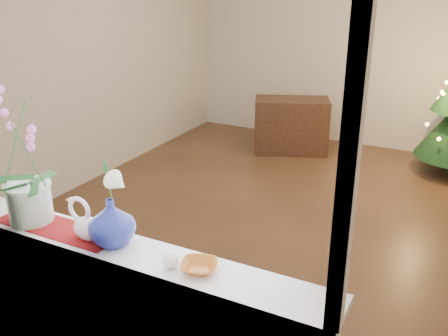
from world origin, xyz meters
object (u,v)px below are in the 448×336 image
at_px(orchid_pot, 23,158).
at_px(swan, 88,220).
at_px(amber_dish, 199,267).
at_px(side_table, 291,126).
at_px(blue_vase, 111,219).
at_px(paperweight, 170,260).

xyz_separation_m(orchid_pot, swan, (0.39, -0.01, -0.25)).
bearing_deg(amber_dish, orchid_pot, 179.91).
xyz_separation_m(swan, side_table, (-0.47, 4.17, -0.68)).
xyz_separation_m(blue_vase, side_table, (-0.61, 4.16, -0.71)).
bearing_deg(side_table, blue_vase, -104.60).
relative_size(swan, paperweight, 3.19).
relative_size(swan, blue_vase, 0.89).
relative_size(orchid_pot, amber_dish, 5.10).
xyz_separation_m(amber_dish, side_table, (-1.09, 4.17, -0.60)).
xyz_separation_m(paperweight, amber_dish, (0.12, 0.03, -0.02)).
bearing_deg(amber_dish, side_table, 104.63).
height_order(blue_vase, side_table, blue_vase).
distance_m(orchid_pot, side_table, 4.27).
relative_size(blue_vase, amber_dish, 1.95).
relative_size(paperweight, side_table, 0.08).
height_order(orchid_pot, swan, orchid_pot).
height_order(swan, amber_dish, swan).
relative_size(swan, amber_dish, 1.73).
height_order(orchid_pot, blue_vase, orchid_pot).
distance_m(orchid_pot, blue_vase, 0.57).
bearing_deg(side_table, amber_dish, -98.28).
height_order(orchid_pot, amber_dish, orchid_pot).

